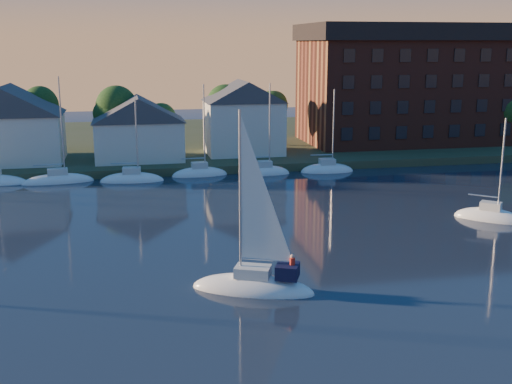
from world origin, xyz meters
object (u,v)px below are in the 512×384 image
object	(u,v)px
clubhouse_east	(243,116)
condo_block	(406,83)
clubhouse_centre	(139,127)
drifting_sailboat_right	(490,219)
hero_sailboat	(255,283)
clubhouse_west	(7,123)

from	to	relation	value
clubhouse_east	condo_block	xyz separation A→B (m)	(26.00, 5.95, 3.79)
clubhouse_centre	drifting_sailboat_right	size ratio (longest dim) A/B	1.11
drifting_sailboat_right	hero_sailboat	bearing A→B (deg)	-111.13
clubhouse_west	clubhouse_east	distance (m)	30.02
clubhouse_west	hero_sailboat	size ratio (longest dim) A/B	1.07
clubhouse_centre	condo_block	bearing A→B (deg)	11.24
condo_block	drifting_sailboat_right	world-z (taller)	condo_block
clubhouse_west	drifting_sailboat_right	xyz separation A→B (m)	(46.34, -33.28, -5.83)
clubhouse_east	hero_sailboat	bearing A→B (deg)	-99.65
clubhouse_west	condo_block	size ratio (longest dim) A/B	0.44
condo_block	drifting_sailboat_right	size ratio (longest dim) A/B	2.99
clubhouse_west	drifting_sailboat_right	world-z (taller)	clubhouse_west
clubhouse_west	condo_block	distance (m)	56.56
clubhouse_centre	clubhouse_east	size ratio (longest dim) A/B	1.10
clubhouse_centre	clubhouse_east	bearing A→B (deg)	8.13
clubhouse_west	drifting_sailboat_right	size ratio (longest dim) A/B	1.32
clubhouse_west	hero_sailboat	world-z (taller)	hero_sailboat
clubhouse_east	hero_sailboat	distance (m)	47.73
clubhouse_centre	condo_block	size ratio (longest dim) A/B	0.37
condo_block	hero_sailboat	distance (m)	63.36
clubhouse_west	hero_sailboat	bearing A→B (deg)	-64.26
clubhouse_east	condo_block	distance (m)	26.94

